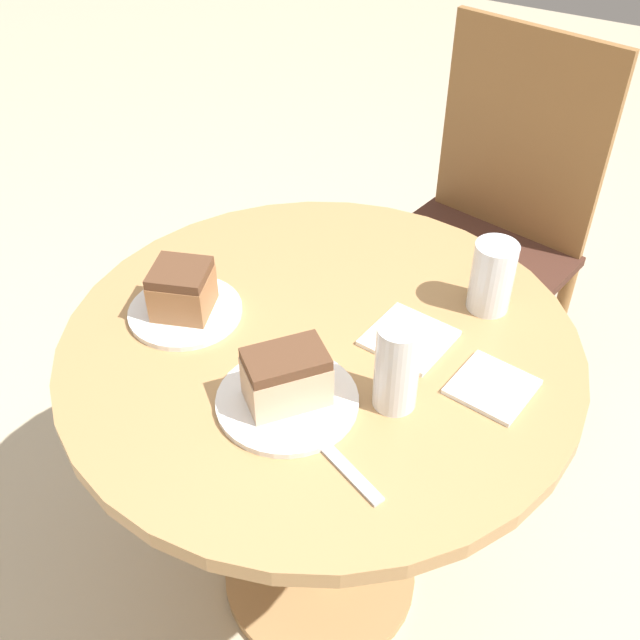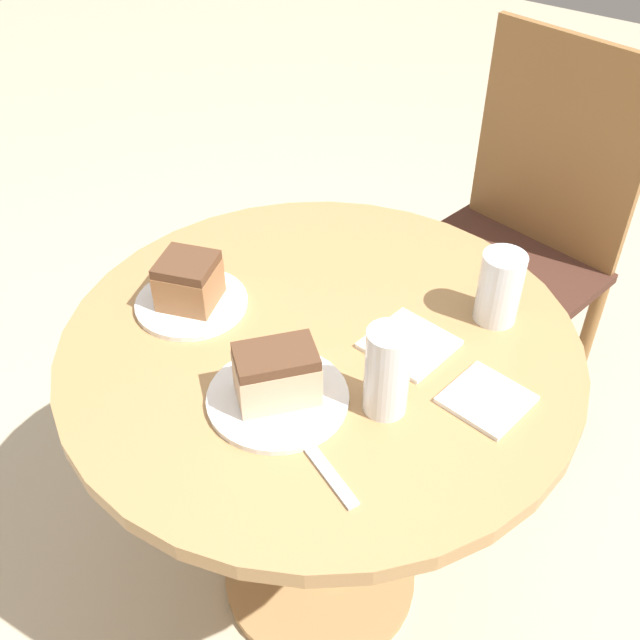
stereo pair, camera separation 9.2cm
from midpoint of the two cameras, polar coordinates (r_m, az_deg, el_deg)
ground_plane at (r=1.77m, az=1.57°, el=-19.00°), size 8.00×8.00×0.00m
table at (r=1.32m, az=2.00°, el=-6.59°), size 0.85×0.85×0.71m
chair at (r=1.90m, az=15.71°, el=5.72°), size 0.52×0.52×0.95m
plate_near at (r=1.11m, az=-0.86°, el=-6.03°), size 0.21×0.21×0.01m
plate_far at (r=1.28m, az=-7.75°, el=1.24°), size 0.19×0.19×0.01m
cake_slice_near at (r=1.07m, az=-0.88°, el=-4.25°), size 0.13×0.14×0.09m
cake_slice_far at (r=1.25m, az=-7.93°, el=2.89°), size 0.12×0.12×0.08m
glass_lemonade at (r=1.06m, az=7.58°, el=-4.31°), size 0.06×0.06×0.14m
glass_water at (r=1.26m, az=15.54°, el=2.14°), size 0.07×0.07×0.13m
napkin_stack at (r=1.21m, az=8.99°, el=-1.89°), size 0.14×0.14×0.01m
fork at (r=1.03m, az=2.56°, el=-10.79°), size 0.17×0.08×0.00m
napkin_side at (r=1.14m, az=14.85°, el=-5.94°), size 0.12×0.12×0.01m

